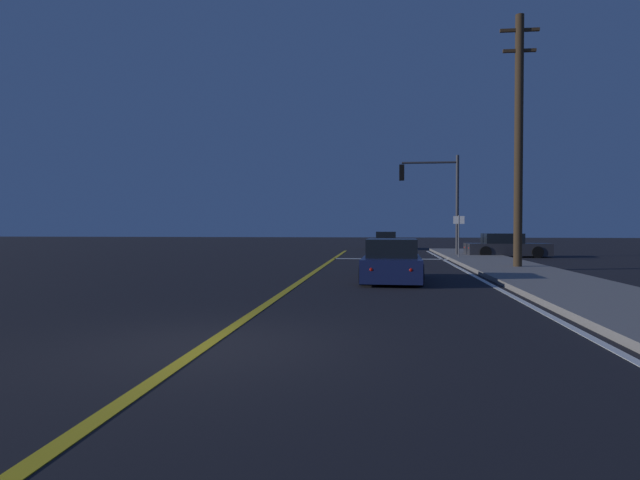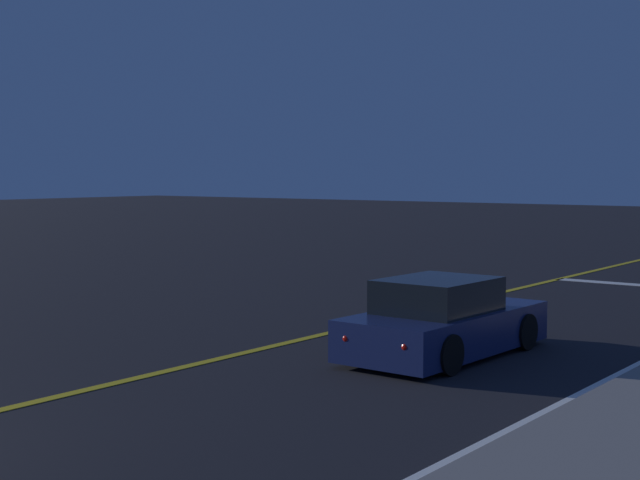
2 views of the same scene
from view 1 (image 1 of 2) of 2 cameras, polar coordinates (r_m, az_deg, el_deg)
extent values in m
plane|color=black|center=(8.09, -12.01, -10.91)|extent=(160.00, 160.00, 0.00)
cube|color=gray|center=(19.76, 21.34, -3.47)|extent=(3.20, 41.50, 0.15)
cube|color=gold|center=(19.26, -1.08, -3.70)|extent=(0.20, 39.19, 0.01)
cube|color=white|center=(19.37, 16.04, -3.73)|extent=(0.16, 39.19, 0.01)
cube|color=white|center=(29.10, 7.38, -1.98)|extent=(5.99, 0.50, 0.01)
cube|color=navy|center=(17.34, 7.54, -2.84)|extent=(1.90, 4.23, 0.68)
cube|color=black|center=(17.06, 7.54, -0.89)|extent=(1.58, 1.97, 0.60)
cylinder|color=black|center=(18.67, 5.04, -2.90)|extent=(0.24, 0.65, 0.64)
cylinder|color=black|center=(18.66, 10.13, -2.92)|extent=(0.24, 0.65, 0.64)
cylinder|color=black|center=(16.09, 4.54, -3.59)|extent=(0.24, 0.65, 0.64)
cylinder|color=black|center=(16.07, 10.45, -3.62)|extent=(0.24, 0.65, 0.64)
sphere|color=#FFF4CC|center=(19.38, 5.97, -2.15)|extent=(0.18, 0.18, 0.18)
sphere|color=#FFF4CC|center=(19.37, 9.23, -2.17)|extent=(0.18, 0.18, 0.18)
sphere|color=red|center=(15.32, 5.41, -3.10)|extent=(0.14, 0.14, 0.14)
sphere|color=red|center=(15.31, 9.53, -3.11)|extent=(0.14, 0.14, 0.14)
cube|color=#2D2D33|center=(32.51, 19.06, -0.93)|extent=(4.63, 1.98, 0.68)
cube|color=black|center=(32.42, 18.60, 0.13)|extent=(2.16, 1.61, 0.60)
cylinder|color=black|center=(33.70, 21.00, -1.07)|extent=(0.65, 0.25, 0.64)
cylinder|color=black|center=(32.14, 21.87, -1.19)|extent=(0.65, 0.25, 0.64)
cylinder|color=black|center=(32.97, 16.32, -1.08)|extent=(0.65, 0.25, 0.64)
cylinder|color=black|center=(31.37, 16.97, -1.21)|extent=(0.65, 0.25, 0.64)
sphere|color=#FFF4CC|center=(33.68, 22.44, -0.74)|extent=(0.18, 0.18, 0.18)
sphere|color=#FFF4CC|center=(32.65, 23.06, -0.81)|extent=(0.18, 0.18, 0.18)
sphere|color=red|center=(32.53, 15.02, -0.76)|extent=(0.14, 0.14, 0.14)
sphere|color=red|center=(31.46, 15.42, -0.83)|extent=(0.14, 0.14, 0.14)
cube|color=black|center=(41.93, 6.93, -0.35)|extent=(1.75, 4.25, 0.68)
cube|color=black|center=(41.66, 6.93, 0.46)|extent=(1.49, 1.96, 0.60)
cylinder|color=black|center=(43.25, 5.88, -0.45)|extent=(0.23, 0.64, 0.64)
cylinder|color=black|center=(43.25, 7.98, -0.46)|extent=(0.23, 0.64, 0.64)
cylinder|color=black|center=(40.63, 5.81, -0.57)|extent=(0.23, 0.64, 0.64)
cylinder|color=black|center=(40.63, 8.04, -0.58)|extent=(0.23, 0.64, 0.64)
sphere|color=#FFF4CC|center=(43.98, 6.24, -0.16)|extent=(0.18, 0.18, 0.18)
sphere|color=#FFF4CC|center=(43.98, 7.62, -0.17)|extent=(0.18, 0.18, 0.18)
sphere|color=red|center=(39.87, 6.16, -0.32)|extent=(0.14, 0.14, 0.14)
sphere|color=red|center=(39.86, 7.68, -0.33)|extent=(0.14, 0.14, 0.14)
cylinder|color=#38383D|center=(31.66, 14.22, 3.46)|extent=(0.18, 0.18, 5.76)
cylinder|color=#38383D|center=(31.68, 11.43, 7.98)|extent=(3.11, 0.12, 0.12)
cube|color=black|center=(31.52, 8.58, 7.02)|extent=(0.28, 0.28, 0.90)
sphere|color=red|center=(31.55, 8.58, 7.50)|extent=(0.22, 0.22, 0.22)
sphere|color=#4C2D05|center=(31.52, 8.58, 7.02)|extent=(0.22, 0.22, 0.22)
sphere|color=#0A3814|center=(31.50, 8.58, 6.53)|extent=(0.22, 0.22, 0.22)
cylinder|color=#42301E|center=(23.06, 20.14, 9.53)|extent=(0.33, 0.33, 10.03)
cube|color=#42301E|center=(24.09, 20.23, 19.98)|extent=(1.50, 0.12, 0.12)
cube|color=#42301E|center=(23.85, 20.22, 18.16)|extent=(1.26, 0.12, 0.12)
cylinder|color=slate|center=(28.83, 14.36, 0.25)|extent=(0.06, 0.06, 2.32)
cube|color=white|center=(28.83, 14.37, 2.05)|extent=(0.56, 0.10, 0.40)
camera|label=2|loc=(8.88, 71.89, 9.49)|focal=51.63mm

